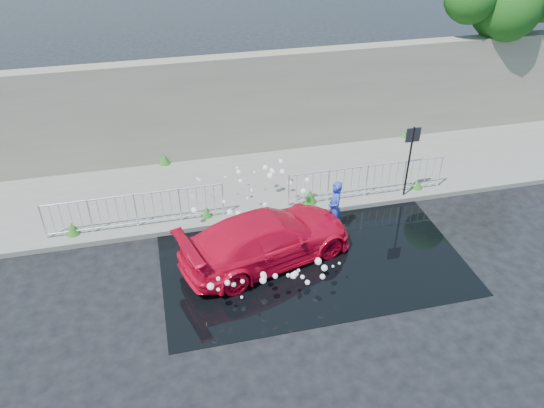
% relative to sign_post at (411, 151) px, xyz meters
% --- Properties ---
extents(ground, '(90.00, 90.00, 0.00)m').
position_rel_sign_post_xyz_m(ground, '(-4.20, -3.10, -1.72)').
color(ground, black).
rests_on(ground, ground).
extents(pavement, '(30.00, 4.00, 0.15)m').
position_rel_sign_post_xyz_m(pavement, '(-4.20, 1.90, -1.65)').
color(pavement, '#60605C').
rests_on(pavement, ground).
extents(curb, '(30.00, 0.25, 0.16)m').
position_rel_sign_post_xyz_m(curb, '(-4.20, -0.10, -1.64)').
color(curb, '#60605C').
rests_on(curb, ground).
extents(retaining_wall, '(30.00, 0.60, 3.50)m').
position_rel_sign_post_xyz_m(retaining_wall, '(-4.20, 4.10, 0.18)').
color(retaining_wall, '#676457').
rests_on(retaining_wall, pavement).
extents(puddle, '(8.00, 5.00, 0.01)m').
position_rel_sign_post_xyz_m(puddle, '(-3.70, -2.10, -1.72)').
color(puddle, black).
rests_on(puddle, ground).
extents(sign_post, '(0.45, 0.06, 2.50)m').
position_rel_sign_post_xyz_m(sign_post, '(0.00, 0.00, 0.00)').
color(sign_post, black).
rests_on(sign_post, ground).
extents(railing_left, '(5.05, 0.05, 1.10)m').
position_rel_sign_post_xyz_m(railing_left, '(-8.20, 0.25, -0.99)').
color(railing_left, silver).
rests_on(railing_left, pavement).
extents(railing_right, '(5.05, 0.05, 1.10)m').
position_rel_sign_post_xyz_m(railing_right, '(-1.20, 0.25, -0.99)').
color(railing_right, silver).
rests_on(railing_right, pavement).
extents(weeds, '(12.17, 3.93, 0.43)m').
position_rel_sign_post_xyz_m(weeds, '(-4.65, 1.29, -1.40)').
color(weeds, '#154F1A').
rests_on(weeds, pavement).
extents(water_spray, '(3.68, 5.73, 1.08)m').
position_rel_sign_post_xyz_m(water_spray, '(-4.82, -1.25, -1.01)').
color(water_spray, white).
rests_on(water_spray, ground).
extents(red_car, '(5.06, 3.16, 1.37)m').
position_rel_sign_post_xyz_m(red_car, '(-4.85, -1.88, -1.04)').
color(red_car, red).
rests_on(red_car, ground).
extents(person, '(0.44, 0.62, 1.61)m').
position_rel_sign_post_xyz_m(person, '(-2.70, -1.07, -0.92)').
color(person, '#2139A7').
rests_on(person, ground).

